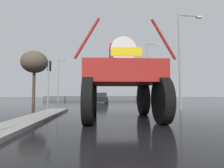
{
  "coord_description": "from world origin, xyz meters",
  "views": [
    {
      "loc": [
        -0.46,
        -4.5,
        1.28
      ],
      "look_at": [
        0.29,
        6.8,
        1.93
      ],
      "focal_mm": 28.74,
      "sensor_mm": 36.0,
      "label": 1
    }
  ],
  "objects_px": {
    "oversize_sprayer": "(121,79)",
    "traffic_signal_near_right": "(148,79)",
    "streetlight_near_right": "(182,55)",
    "streetlight_far_left": "(59,78)",
    "traffic_signal_near_left": "(49,73)",
    "sedan_ahead": "(101,98)",
    "streetlight_far_right": "(148,69)",
    "bare_tree_left": "(34,62)"
  },
  "relations": [
    {
      "from": "oversize_sprayer",
      "to": "traffic_signal_near_right",
      "type": "relative_size",
      "value": 1.62
    },
    {
      "from": "streetlight_near_right",
      "to": "streetlight_far_left",
      "type": "distance_m",
      "value": 22.68
    },
    {
      "from": "traffic_signal_near_left",
      "to": "streetlight_far_left",
      "type": "xyz_separation_m",
      "value": [
        -3.01,
        17.18,
        1.18
      ]
    },
    {
      "from": "sedan_ahead",
      "to": "streetlight_far_left",
      "type": "relative_size",
      "value": 0.56
    },
    {
      "from": "traffic_signal_near_left",
      "to": "streetlight_far_right",
      "type": "distance_m",
      "value": 17.12
    },
    {
      "from": "sedan_ahead",
      "to": "traffic_signal_near_right",
      "type": "height_order",
      "value": "traffic_signal_near_right"
    },
    {
      "from": "streetlight_near_right",
      "to": "traffic_signal_near_right",
      "type": "bearing_deg",
      "value": 169.86
    },
    {
      "from": "oversize_sprayer",
      "to": "streetlight_near_right",
      "type": "bearing_deg",
      "value": -46.8
    },
    {
      "from": "oversize_sprayer",
      "to": "traffic_signal_near_left",
      "type": "xyz_separation_m",
      "value": [
        -5.38,
        5.8,
        0.93
      ]
    },
    {
      "from": "sedan_ahead",
      "to": "streetlight_far_right",
      "type": "height_order",
      "value": "streetlight_far_right"
    },
    {
      "from": "oversize_sprayer",
      "to": "bare_tree_left",
      "type": "bearing_deg",
      "value": 32.61
    },
    {
      "from": "streetlight_far_left",
      "to": "streetlight_near_right",
      "type": "bearing_deg",
      "value": -51.18
    },
    {
      "from": "sedan_ahead",
      "to": "streetlight_near_right",
      "type": "xyz_separation_m",
      "value": [
        6.82,
        -12.38,
        3.89
      ]
    },
    {
      "from": "streetlight_far_left",
      "to": "bare_tree_left",
      "type": "distance_m",
      "value": 6.35
    },
    {
      "from": "traffic_signal_near_left",
      "to": "bare_tree_left",
      "type": "xyz_separation_m",
      "value": [
        -5.38,
        11.54,
        2.9
      ]
    },
    {
      "from": "oversize_sprayer",
      "to": "bare_tree_left",
      "type": "distance_m",
      "value": 20.77
    },
    {
      "from": "streetlight_far_left",
      "to": "traffic_signal_near_right",
      "type": "bearing_deg",
      "value": -56.33
    },
    {
      "from": "streetlight_far_left",
      "to": "traffic_signal_near_left",
      "type": "bearing_deg",
      "value": -80.06
    },
    {
      "from": "streetlight_near_right",
      "to": "bare_tree_left",
      "type": "relative_size",
      "value": 1.08
    },
    {
      "from": "bare_tree_left",
      "to": "sedan_ahead",
      "type": "bearing_deg",
      "value": 2.05
    },
    {
      "from": "traffic_signal_near_right",
      "to": "streetlight_near_right",
      "type": "height_order",
      "value": "streetlight_near_right"
    },
    {
      "from": "sedan_ahead",
      "to": "bare_tree_left",
      "type": "relative_size",
      "value": 0.55
    },
    {
      "from": "oversize_sprayer",
      "to": "traffic_signal_near_left",
      "type": "height_order",
      "value": "oversize_sprayer"
    },
    {
      "from": "streetlight_far_left",
      "to": "streetlight_far_right",
      "type": "distance_m",
      "value": 15.65
    },
    {
      "from": "streetlight_far_left",
      "to": "oversize_sprayer",
      "type": "bearing_deg",
      "value": -69.95
    },
    {
      "from": "traffic_signal_near_right",
      "to": "streetlight_far_right",
      "type": "height_order",
      "value": "streetlight_far_right"
    },
    {
      "from": "traffic_signal_near_right",
      "to": "streetlight_far_left",
      "type": "bearing_deg",
      "value": 123.67
    },
    {
      "from": "streetlight_near_right",
      "to": "bare_tree_left",
      "type": "bearing_deg",
      "value": 144.04
    },
    {
      "from": "sedan_ahead",
      "to": "traffic_signal_near_right",
      "type": "xyz_separation_m",
      "value": [
        4.05,
        -11.88,
        1.86
      ]
    },
    {
      "from": "streetlight_far_left",
      "to": "bare_tree_left",
      "type": "relative_size",
      "value": 0.98
    },
    {
      "from": "traffic_signal_near_left",
      "to": "streetlight_far_right",
      "type": "relative_size",
      "value": 0.45
    },
    {
      "from": "traffic_signal_near_left",
      "to": "streetlight_near_right",
      "type": "bearing_deg",
      "value": -2.49
    },
    {
      "from": "streetlight_near_right",
      "to": "sedan_ahead",
      "type": "bearing_deg",
      "value": 118.86
    },
    {
      "from": "streetlight_far_left",
      "to": "bare_tree_left",
      "type": "height_order",
      "value": "bare_tree_left"
    },
    {
      "from": "oversize_sprayer",
      "to": "streetlight_far_left",
      "type": "distance_m",
      "value": 24.56
    },
    {
      "from": "traffic_signal_near_right",
      "to": "streetlight_near_right",
      "type": "xyz_separation_m",
      "value": [
        2.78,
        -0.5,
        2.03
      ]
    },
    {
      "from": "sedan_ahead",
      "to": "traffic_signal_near_right",
      "type": "relative_size",
      "value": 1.2
    },
    {
      "from": "traffic_signal_near_left",
      "to": "traffic_signal_near_right",
      "type": "xyz_separation_m",
      "value": [
        8.43,
        0.01,
        -0.47
      ]
    },
    {
      "from": "sedan_ahead",
      "to": "streetlight_far_right",
      "type": "bearing_deg",
      "value": -91.54
    },
    {
      "from": "streetlight_near_right",
      "to": "streetlight_far_right",
      "type": "xyz_separation_m",
      "value": [
        0.6,
        12.71,
        0.55
      ]
    },
    {
      "from": "traffic_signal_near_left",
      "to": "traffic_signal_near_right",
      "type": "height_order",
      "value": "traffic_signal_near_left"
    },
    {
      "from": "oversize_sprayer",
      "to": "sedan_ahead",
      "type": "bearing_deg",
      "value": 4.03
    }
  ]
}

